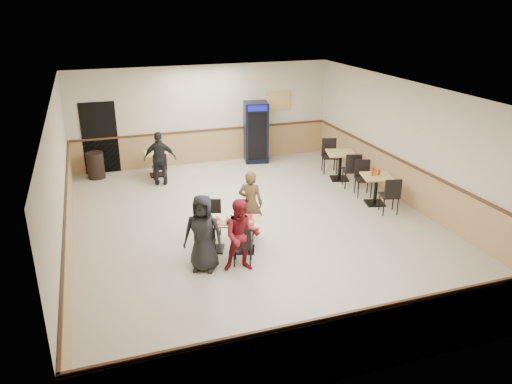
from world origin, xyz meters
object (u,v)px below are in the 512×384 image
object	(u,v)px
main_table	(229,230)
pepsi_cooler	(256,132)
side_table_near	(376,185)
side_table_far	(340,161)
diner_woman_left	(203,233)
diner_man_opposite	(251,203)
diner_woman_right	(242,236)
lone_diner	(160,159)
trash_bin	(96,165)
back_table	(157,160)

from	to	relation	value
main_table	pepsi_cooler	distance (m)	6.05
side_table_near	side_table_far	distance (m)	1.92
diner_woman_left	diner_man_opposite	xyz separation A→B (m)	(1.31, 1.14, -0.02)
main_table	side_table_near	xyz separation A→B (m)	(4.14, 1.20, 0.05)
side_table_far	side_table_near	bearing A→B (deg)	-90.33
pepsi_cooler	main_table	bearing A→B (deg)	-102.99
diner_woman_right	pepsi_cooler	size ratio (longest dim) A/B	0.76
diner_woman_right	side_table_near	xyz separation A→B (m)	(4.12, 2.03, -0.22)
main_table	lone_diner	world-z (taller)	lone_diner
lone_diner	pepsi_cooler	world-z (taller)	pepsi_cooler
side_table_near	trash_bin	bearing A→B (deg)	146.87
side_table_far	pepsi_cooler	world-z (taller)	pepsi_cooler
diner_woman_left	diner_man_opposite	size ratio (longest dim) A/B	1.03
lone_diner	back_table	size ratio (longest dim) A/B	2.14
side_table_near	side_table_far	bearing A→B (deg)	89.67
main_table	diner_woman_left	bearing A→B (deg)	-117.90
trash_bin	side_table_far	bearing A→B (deg)	-19.72
diner_man_opposite	pepsi_cooler	distance (m)	5.26
diner_man_opposite	side_table_far	size ratio (longest dim) A/B	1.57
side_table_far	back_table	distance (m)	5.26
lone_diner	pepsi_cooler	size ratio (longest dim) A/B	0.80
side_table_near	trash_bin	size ratio (longest dim) A/B	1.12
main_table	back_table	xyz separation A→B (m)	(-0.71, 5.11, 0.01)
diner_woman_left	side_table_near	xyz separation A→B (m)	(4.80, 1.77, -0.26)
back_table	lone_diner	bearing A→B (deg)	-90.00
diner_woman_right	side_table_near	distance (m)	4.60
back_table	diner_woman_left	bearing A→B (deg)	-89.45
diner_woman_left	side_table_far	size ratio (longest dim) A/B	1.62
main_table	diner_woman_right	distance (m)	0.87
diner_man_opposite	side_table_near	size ratio (longest dim) A/B	1.71
back_table	trash_bin	xyz separation A→B (m)	(-1.68, 0.35, -0.08)
main_table	pepsi_cooler	size ratio (longest dim) A/B	0.75
diner_woman_left	diner_woman_right	distance (m)	0.72
main_table	trash_bin	distance (m)	5.97
diner_man_opposite	trash_bin	world-z (taller)	diner_man_opposite
diner_woman_left	pepsi_cooler	xyz separation A→B (m)	(3.11, 6.08, 0.19)
main_table	side_table_far	xyz separation A→B (m)	(4.15, 3.12, 0.08)
trash_bin	diner_woman_right	bearing A→B (deg)	-69.04
diner_woman_left	lone_diner	bearing A→B (deg)	117.35
lone_diner	side_table_near	bearing A→B (deg)	160.41
main_table	lone_diner	distance (m)	4.39
diner_man_opposite	side_table_near	xyz separation A→B (m)	(3.49, 0.63, -0.23)
side_table_far	back_table	xyz separation A→B (m)	(-4.86, 2.00, -0.07)
diner_woman_right	trash_bin	size ratio (longest dim) A/B	1.87
lone_diner	side_table_far	bearing A→B (deg)	179.26
main_table	diner_man_opposite	distance (m)	0.91
diner_woman_right	back_table	distance (m)	5.99
diner_woman_right	trash_bin	distance (m)	6.75
diner_woman_left	diner_man_opposite	distance (m)	1.74
side_table_far	diner_woman_right	bearing A→B (deg)	-136.31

